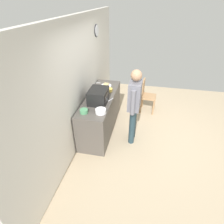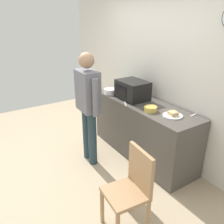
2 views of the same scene
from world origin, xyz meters
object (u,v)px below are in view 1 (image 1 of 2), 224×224
(salad_bowl, at_px, (101,111))
(fork_utensil, at_px, (97,83))
(microwave, at_px, (98,96))
(spoon_utensil, at_px, (111,100))
(mixing_bowl, at_px, (84,111))
(cereal_bowl, at_px, (109,90))
(wooden_chair, at_px, (146,94))
(person_standing, at_px, (134,103))
(sandwich_plate, at_px, (106,85))

(salad_bowl, distance_m, fork_utensil, 1.48)
(microwave, relative_size, spoon_utensil, 2.94)
(salad_bowl, distance_m, spoon_utensil, 0.57)
(fork_utensil, bearing_deg, mixing_bowl, -174.87)
(cereal_bowl, bearing_deg, salad_bowl, -176.85)
(spoon_utensil, distance_m, wooden_chair, 1.47)
(person_standing, bearing_deg, microwave, 87.38)
(spoon_utensil, bearing_deg, sandwich_plate, 20.69)
(sandwich_plate, height_order, fork_utensil, sandwich_plate)
(sandwich_plate, height_order, salad_bowl, salad_bowl)
(sandwich_plate, bearing_deg, spoon_utensil, -159.31)
(spoon_utensil, height_order, wooden_chair, wooden_chair)
(salad_bowl, height_order, mixing_bowl, salad_bowl)
(sandwich_plate, relative_size, cereal_bowl, 1.47)
(microwave, relative_size, salad_bowl, 2.33)
(wooden_chair, bearing_deg, spoon_utensil, 146.96)
(cereal_bowl, bearing_deg, sandwich_plate, 24.40)
(microwave, xyz_separation_m, spoon_utensil, (0.15, -0.24, -0.15))
(fork_utensil, relative_size, wooden_chair, 0.18)
(microwave, xyz_separation_m, person_standing, (-0.04, -0.78, -0.05))
(salad_bowl, bearing_deg, mixing_bowl, 100.93)
(fork_utensil, bearing_deg, wooden_chair, -75.48)
(person_standing, bearing_deg, cereal_bowl, 48.51)
(fork_utensil, height_order, wooden_chair, wooden_chair)
(mixing_bowl, bearing_deg, microwave, -19.48)
(cereal_bowl, bearing_deg, fork_utensil, 43.47)
(sandwich_plate, xyz_separation_m, fork_utensil, (0.13, 0.27, -0.02))
(spoon_utensil, bearing_deg, fork_utensil, 32.59)
(wooden_chair, bearing_deg, fork_utensil, 104.52)
(salad_bowl, distance_m, person_standing, 0.73)
(spoon_utensil, distance_m, person_standing, 0.58)
(mixing_bowl, relative_size, wooden_chair, 0.17)
(wooden_chair, bearing_deg, mixing_bowl, 146.89)
(microwave, bearing_deg, wooden_chair, -37.22)
(fork_utensil, distance_m, wooden_chair, 1.41)
(sandwich_plate, bearing_deg, salad_bowl, -171.61)
(sandwich_plate, xyz_separation_m, person_standing, (-0.90, -0.81, 0.08))
(microwave, relative_size, cereal_bowl, 2.77)
(sandwich_plate, distance_m, fork_utensil, 0.30)
(person_standing, bearing_deg, salad_bowl, 121.37)
(cereal_bowl, relative_size, fork_utensil, 1.06)
(salad_bowl, height_order, cereal_bowl, salad_bowl)
(microwave, height_order, cereal_bowl, microwave)
(spoon_utensil, height_order, person_standing, person_standing)
(microwave, bearing_deg, fork_utensil, 16.92)
(person_standing, relative_size, wooden_chair, 1.82)
(microwave, relative_size, sandwich_plate, 1.88)
(microwave, bearing_deg, sandwich_plate, 2.00)
(microwave, height_order, person_standing, person_standing)
(microwave, distance_m, salad_bowl, 0.46)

